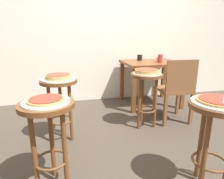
# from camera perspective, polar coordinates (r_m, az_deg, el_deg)

# --- Properties ---
(ground_plane) EXTENTS (6.00, 6.00, 0.00)m
(ground_plane) POSITION_cam_1_polar(r_m,az_deg,el_deg) (2.22, 6.79, -15.24)
(ground_plane) COLOR #42382D
(back_wall) EXTENTS (6.00, 0.10, 3.00)m
(back_wall) POSITION_cam_1_polar(r_m,az_deg,el_deg) (3.53, -1.91, 21.49)
(back_wall) COLOR silver
(back_wall) RESTS_ON ground_plane
(stool_foreground) EXTENTS (0.39, 0.39, 0.68)m
(stool_foreground) POSITION_cam_1_polar(r_m,az_deg,el_deg) (1.59, 27.76, -9.65)
(stool_foreground) COLOR brown
(stool_foreground) RESTS_ON ground_plane
(serving_plate_foreground) EXTENTS (0.36, 0.36, 0.01)m
(serving_plate_foreground) POSITION_cam_1_polar(r_m,az_deg,el_deg) (1.52, 28.62, -3.37)
(serving_plate_foreground) COLOR silver
(serving_plate_foreground) RESTS_ON stool_foreground
(pizza_foreground) EXTENTS (0.29, 0.29, 0.02)m
(pizza_foreground) POSITION_cam_1_polar(r_m,az_deg,el_deg) (1.52, 28.70, -2.80)
(pizza_foreground) COLOR #B78442
(pizza_foreground) RESTS_ON serving_plate_foreground
(stool_middle) EXTENTS (0.39, 0.39, 0.68)m
(stool_middle) POSITION_cam_1_polar(r_m,az_deg,el_deg) (1.50, -18.02, -10.05)
(stool_middle) COLOR brown
(stool_middle) RESTS_ON ground_plane
(serving_plate_middle) EXTENTS (0.33, 0.33, 0.01)m
(serving_plate_middle) POSITION_cam_1_polar(r_m,az_deg,el_deg) (1.43, -18.63, -3.40)
(serving_plate_middle) COLOR white
(serving_plate_middle) RESTS_ON stool_middle
(pizza_middle) EXTENTS (0.26, 0.26, 0.02)m
(pizza_middle) POSITION_cam_1_polar(r_m,az_deg,el_deg) (1.42, -18.68, -2.79)
(pizza_middle) COLOR tan
(pizza_middle) RESTS_ON serving_plate_middle
(stool_leftside) EXTENTS (0.39, 0.39, 0.68)m
(stool_leftside) POSITION_cam_1_polar(r_m,az_deg,el_deg) (2.17, -15.00, -1.78)
(stool_leftside) COLOR brown
(stool_leftside) RESTS_ON ground_plane
(serving_plate_leftside) EXTENTS (0.36, 0.36, 0.01)m
(serving_plate_leftside) POSITION_cam_1_polar(r_m,az_deg,el_deg) (2.13, -15.35, 2.93)
(serving_plate_leftside) COLOR silver
(serving_plate_leftside) RESTS_ON stool_leftside
(pizza_leftside) EXTENTS (0.27, 0.27, 0.05)m
(pizza_leftside) POSITION_cam_1_polar(r_m,az_deg,el_deg) (2.12, -15.40, 3.68)
(pizza_leftside) COLOR tan
(pizza_leftside) RESTS_ON serving_plate_leftside
(stool_rear) EXTENTS (0.39, 0.39, 0.68)m
(stool_rear) POSITION_cam_1_polar(r_m,az_deg,el_deg) (2.45, 9.93, 0.45)
(stool_rear) COLOR brown
(stool_rear) RESTS_ON ground_plane
(serving_plate_rear) EXTENTS (0.34, 0.34, 0.01)m
(serving_plate_rear) POSITION_cam_1_polar(r_m,az_deg,el_deg) (2.41, 10.13, 4.66)
(serving_plate_rear) COLOR white
(serving_plate_rear) RESTS_ON stool_rear
(pizza_rear) EXTENTS (0.29, 0.29, 0.05)m
(pizza_rear) POSITION_cam_1_polar(r_m,az_deg,el_deg) (2.40, 10.16, 5.32)
(pizza_rear) COLOR tan
(pizza_rear) RESTS_ON serving_plate_rear
(dining_table) EXTENTS (0.90, 0.75, 0.72)m
(dining_table) POSITION_cam_1_polar(r_m,az_deg,el_deg) (3.28, 11.33, 5.97)
(dining_table) COLOR brown
(dining_table) RESTS_ON ground_plane
(cup_near_edge) EXTENTS (0.07, 0.07, 0.13)m
(cup_near_edge) POSITION_cam_1_polar(r_m,az_deg,el_deg) (3.18, 13.85, 8.79)
(cup_near_edge) COLOR red
(cup_near_edge) RESTS_ON dining_table
(cup_far_edge) EXTENTS (0.08, 0.08, 0.10)m
(cup_far_edge) POSITION_cam_1_polar(r_m,az_deg,el_deg) (3.37, 8.07, 9.21)
(cup_far_edge) COLOR black
(cup_far_edge) RESTS_ON dining_table
(condiment_shaker) EXTENTS (0.04, 0.04, 0.08)m
(condiment_shaker) POSITION_cam_1_polar(r_m,az_deg,el_deg) (3.24, 13.07, 8.52)
(condiment_shaker) COLOR white
(condiment_shaker) RESTS_ON dining_table
(wooden_chair) EXTENTS (0.42, 0.42, 0.85)m
(wooden_chair) POSITION_cam_1_polar(r_m,az_deg,el_deg) (2.68, 18.13, 0.32)
(wooden_chair) COLOR brown
(wooden_chair) RESTS_ON ground_plane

